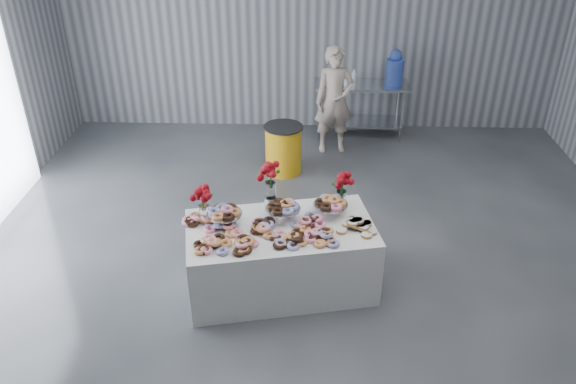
% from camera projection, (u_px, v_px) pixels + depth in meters
% --- Properties ---
extents(ground, '(9.00, 9.00, 0.00)m').
position_uv_depth(ground, '(311.00, 298.00, 5.87)').
color(ground, '#33363A').
rests_on(ground, ground).
extents(room_walls, '(8.04, 9.04, 4.02)m').
position_uv_depth(room_walls, '(284.00, 45.00, 4.60)').
color(room_walls, gray).
rests_on(room_walls, ground).
extents(display_table, '(2.06, 1.35, 0.75)m').
position_uv_depth(display_table, '(281.00, 257.00, 5.86)').
color(display_table, white).
rests_on(display_table, ground).
extents(prep_table, '(1.50, 0.60, 0.90)m').
position_uv_depth(prep_table, '(360.00, 100.00, 9.06)').
color(prep_table, silver).
rests_on(prep_table, ground).
extents(donut_mounds, '(1.93, 1.14, 0.09)m').
position_uv_depth(donut_mounds, '(280.00, 226.00, 5.60)').
color(donut_mounds, '#E19052').
rests_on(donut_mounds, display_table).
extents(cake_stand_left, '(0.36, 0.36, 0.17)m').
position_uv_depth(cake_stand_left, '(224.00, 212.00, 5.65)').
color(cake_stand_left, silver).
rests_on(cake_stand_left, display_table).
extents(cake_stand_mid, '(0.36, 0.36, 0.17)m').
position_uv_depth(cake_stand_mid, '(283.00, 207.00, 5.73)').
color(cake_stand_mid, silver).
rests_on(cake_stand_mid, display_table).
extents(cake_stand_right, '(0.36, 0.36, 0.17)m').
position_uv_depth(cake_stand_right, '(331.00, 203.00, 5.80)').
color(cake_stand_right, silver).
rests_on(cake_stand_right, display_table).
extents(danish_pile, '(0.48, 0.48, 0.11)m').
position_uv_depth(danish_pile, '(357.00, 224.00, 5.62)').
color(danish_pile, white).
rests_on(danish_pile, display_table).
extents(bouquet_left, '(0.26, 0.26, 0.42)m').
position_uv_depth(bouquet_left, '(203.00, 196.00, 5.63)').
color(bouquet_left, white).
rests_on(bouquet_left, display_table).
extents(bouquet_right, '(0.26, 0.26, 0.42)m').
position_uv_depth(bouquet_right, '(342.00, 182.00, 5.87)').
color(bouquet_right, white).
rests_on(bouquet_right, display_table).
extents(bouquet_center, '(0.26, 0.26, 0.57)m').
position_uv_depth(bouquet_center, '(270.00, 178.00, 5.77)').
color(bouquet_center, silver).
rests_on(bouquet_center, display_table).
extents(water_jug, '(0.28, 0.28, 0.55)m').
position_uv_depth(water_jug, '(395.00, 69.00, 8.78)').
color(water_jug, blue).
rests_on(water_jug, prep_table).
extents(drink_bottles, '(0.54, 0.08, 0.27)m').
position_uv_depth(drink_bottles, '(342.00, 77.00, 8.78)').
color(drink_bottles, '#268C33').
rests_on(drink_bottles, prep_table).
extents(person, '(0.65, 0.48, 1.65)m').
position_uv_depth(person, '(334.00, 101.00, 8.49)').
color(person, '#CC8C93').
rests_on(person, ground).
extents(trash_barrel, '(0.56, 0.56, 0.72)m').
position_uv_depth(trash_barrel, '(283.00, 149.00, 8.10)').
color(trash_barrel, orange).
rests_on(trash_barrel, ground).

